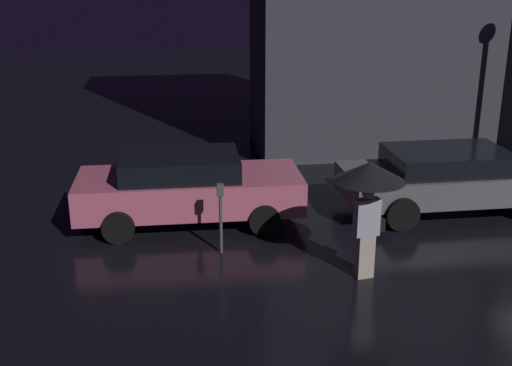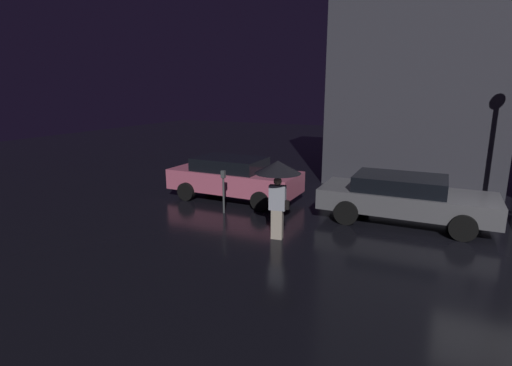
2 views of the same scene
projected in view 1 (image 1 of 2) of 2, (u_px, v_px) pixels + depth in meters
name	position (u px, v px, depth m)	size (l,w,h in m)	color
parked_car_pink	(188.00, 186.00, 12.75)	(4.46, 1.99, 1.41)	#DB6684
parked_car_grey	(452.00, 177.00, 13.38)	(4.68, 2.06, 1.32)	slate
pedestrian_with_umbrella	(369.00, 184.00, 10.16)	(1.14, 1.14, 1.99)	beige
parking_meter	(221.00, 211.00, 11.31)	(0.12, 0.10, 1.31)	#4C5154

